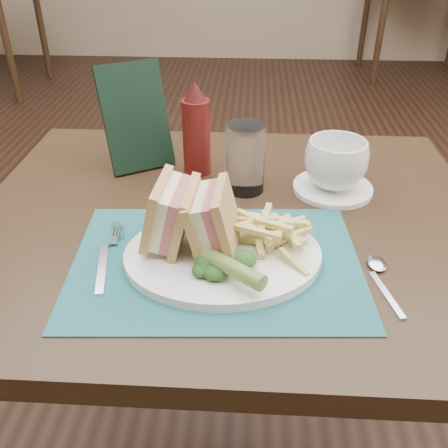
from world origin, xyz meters
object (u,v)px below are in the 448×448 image
saucer (333,188)px  check_presenter (136,117)px  coffee_cup (336,164)px  table_bg_right (421,27)px  table_main (227,362)px  placemat (216,262)px  sandwich_half_a (157,212)px  ketchup_bottle (196,129)px  plate (223,255)px  drinking_glass (246,158)px  sandwich_half_b (199,218)px

saucer → check_presenter: check_presenter is taller
coffee_cup → table_bg_right: bearing=71.2°
table_main → placemat: size_ratio=2.06×
table_bg_right → sandwich_half_a: (-1.48, -3.68, 0.45)m
table_bg_right → coffee_cup: size_ratio=7.73×
ketchup_bottle → check_presenter: check_presenter is taller
plate → ketchup_bottle: bearing=96.7°
plate → sandwich_half_a: 0.12m
placemat → drinking_glass: bearing=80.9°
check_presenter → plate: bearing=-89.9°
saucer → ketchup_bottle: size_ratio=0.81×
placemat → check_presenter: size_ratio=2.05×
sandwich_half_a → ketchup_bottle: bearing=87.2°
saucer → coffee_cup: bearing=0.0°
sandwich_half_a → drinking_glass: size_ratio=0.83×
drinking_glass → coffee_cup: bearing=1.7°
sandwich_half_a → placemat: bearing=-13.2°
table_bg_right → placemat: (-1.38, -3.71, 0.38)m
ketchup_bottle → check_presenter: size_ratio=0.88×
plate → sandwich_half_a: sandwich_half_a is taller
sandwich_half_b → drinking_glass: 0.23m
plate → coffee_cup: size_ratio=2.58×
table_main → check_presenter: 0.55m
coffee_cup → ketchup_bottle: 0.28m
table_main → sandwich_half_a: sandwich_half_a is taller
table_main → placemat: placemat is taller
table_bg_right → sandwich_half_b: size_ratio=8.59×
plate → coffee_cup: (0.20, 0.23, 0.05)m
plate → saucer: (0.20, 0.23, -0.00)m
drinking_glass → sandwich_half_b: bearing=-106.3°
sandwich_half_b → placemat: bearing=-27.4°
placemat → plate: plate is taller
table_main → ketchup_bottle: bearing=113.3°
ketchup_bottle → saucer: bearing=-13.6°
sandwich_half_a → ketchup_bottle: size_ratio=0.58×
saucer → check_presenter: (-0.39, 0.09, 0.10)m
sandwich_half_a → coffee_cup: (0.30, 0.21, -0.02)m
drinking_glass → plate: bearing=-97.0°
coffee_cup → drinking_glass: (-0.17, -0.00, 0.01)m
drinking_glass → ketchup_bottle: bearing=144.9°
table_bg_right → sandwich_half_b: sandwich_half_b is taller
table_bg_right → placemat: placemat is taller
sandwich_half_a → table_bg_right: bearing=71.8°
coffee_cup → drinking_glass: 0.17m
placemat → sandwich_half_b: 0.08m
table_main → drinking_glass: bearing=74.3°
saucer → coffee_cup: 0.05m
drinking_glass → check_presenter: size_ratio=0.61×
sandwich_half_b → drinking_glass: (0.06, 0.22, -0.00)m
sandwich_half_a → check_presenter: check_presenter is taller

